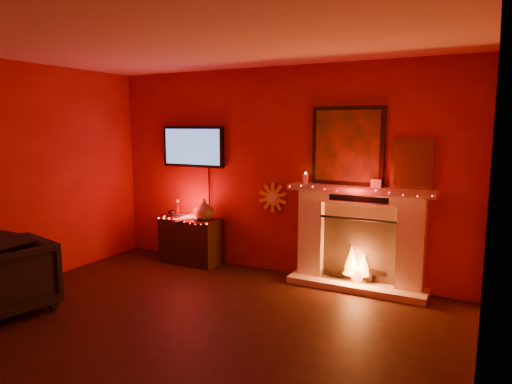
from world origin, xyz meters
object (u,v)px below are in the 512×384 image
tv (193,147)px  console_table (192,237)px  sunburst_clock (273,198)px  fireplace (359,228)px  armchair (6,277)px

tv → console_table: size_ratio=1.32×
tv → sunburst_clock: (1.25, 0.03, -0.65)m
fireplace → console_table: 2.38m
fireplace → console_table: (-2.36, -0.13, -0.35)m
tv → armchair: (-0.61, -2.53, -1.27)m
sunburst_clock → console_table: size_ratio=0.43×
tv → armchair: bearing=-103.7°
tv → armchair: tv is taller
sunburst_clock → console_table: 1.34m
fireplace → armchair: (-3.05, -2.46, -0.35)m
fireplace → console_table: size_ratio=2.32×
armchair → sunburst_clock: bearing=67.4°
sunburst_clock → fireplace: bearing=-4.4°
fireplace → console_table: bearing=-176.9°
tv → sunburst_clock: 1.41m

